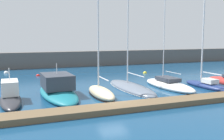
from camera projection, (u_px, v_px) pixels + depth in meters
The scene contains 12 objects.
ground_plane at pixel (113, 104), 22.44m from camera, with size 120.00×120.00×0.00m, color navy.
dock_pier at pixel (122, 107), 20.54m from camera, with size 41.21×2.01×0.47m, color brown.
breakwater_seawall at pixel (59, 59), 49.98m from camera, with size 108.00×2.27×3.03m, color #5B5651.
motorboat_charcoal_third at pixel (10, 96), 22.95m from camera, with size 2.07×6.89×3.31m.
motorboat_teal_fourth at pixel (58, 89), 25.63m from camera, with size 3.70×10.22×3.56m.
sailboat_sand_fifth at pixel (101, 92), 25.36m from camera, with size 1.85×6.16×13.31m.
sailboat_slate_sixth at pixel (131, 87), 28.99m from camera, with size 3.08×10.35×16.79m.
sailboat_white_seventh at pixel (169, 85), 29.77m from camera, with size 3.30×8.63×12.94m.
sailboat_navy_eighth at pixel (206, 84), 29.75m from camera, with size 1.98×6.75×12.30m.
mooring_buoy_yellow at pixel (145, 73), 41.53m from camera, with size 0.64×0.64×0.64m, color yellow.
mooring_buoy_red at pixel (38, 76), 38.59m from camera, with size 0.60×0.60×0.60m, color red.
mooring_buoy_white at pixel (6, 73), 41.59m from camera, with size 0.75×0.75×0.75m, color white.
Camera 1 is at (-7.82, -20.42, 5.88)m, focal length 40.77 mm.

